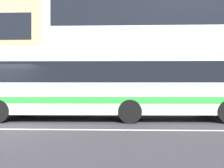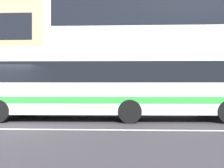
% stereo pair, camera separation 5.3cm
% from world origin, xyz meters
% --- Properties ---
extents(hedge_row_far, '(12.45, 1.10, 1.20)m').
position_xyz_m(hedge_row_far, '(-2.13, 6.62, 0.60)').
color(hedge_row_far, '#2D6F24').
rests_on(hedge_row_far, ground_plane).
extents(apartment_block_right, '(18.78, 8.32, 13.70)m').
position_xyz_m(apartment_block_right, '(7.81, 14.57, 6.85)').
color(apartment_block_right, silver).
rests_on(apartment_block_right, ground_plane).
extents(transit_bus, '(11.82, 2.85, 3.28)m').
position_xyz_m(transit_bus, '(4.63, 2.62, 1.81)').
color(transit_bus, silver).
rests_on(transit_bus, ground_plane).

